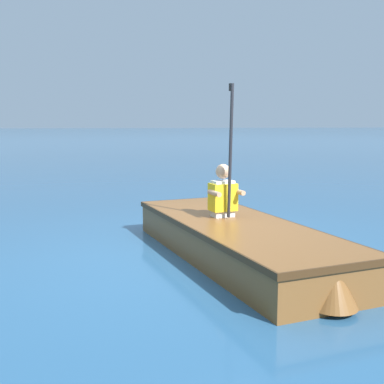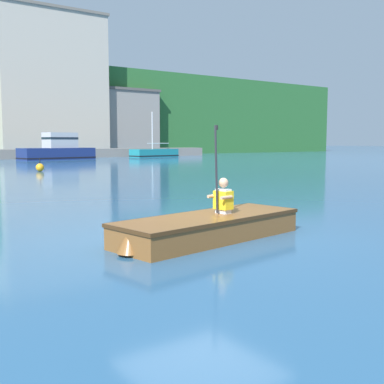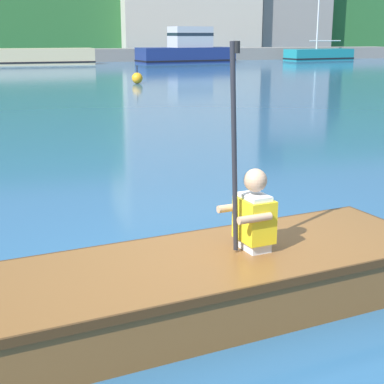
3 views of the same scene
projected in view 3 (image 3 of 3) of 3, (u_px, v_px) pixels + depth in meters
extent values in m
plane|color=#28567F|center=(210.00, 282.00, 4.78)|extent=(300.00, 300.00, 0.00)
cube|color=gray|center=(280.00, 13.00, 55.16)|extent=(6.79, 7.85, 7.68)
cube|color=slate|center=(29.00, 56.00, 41.51)|extent=(57.84, 2.40, 0.90)
cube|color=#CCB789|center=(46.00, 57.00, 38.31)|extent=(6.14, 2.15, 1.04)
cube|color=black|center=(46.00, 62.00, 38.40)|extent=(6.18, 2.19, 0.10)
cube|color=#197A84|center=(319.00, 55.00, 44.73)|extent=(5.58, 2.56, 0.84)
cube|color=black|center=(319.00, 58.00, 44.80)|extent=(5.62, 2.60, 0.10)
cylinder|color=silver|center=(318.00, 22.00, 44.01)|extent=(0.10, 0.10, 3.87)
cylinder|color=silver|center=(325.00, 41.00, 44.70)|extent=(2.93, 0.55, 0.07)
cube|color=navy|center=(186.00, 55.00, 40.56)|extent=(6.93, 3.14, 1.05)
cube|color=black|center=(186.00, 60.00, 40.65)|extent=(6.98, 3.18, 0.10)
cube|color=#B2B2B7|center=(190.00, 37.00, 40.38)|extent=(2.92, 2.13, 1.38)
cube|color=#19232D|center=(190.00, 34.00, 40.34)|extent=(2.94, 2.15, 0.20)
cube|color=brown|center=(212.00, 283.00, 4.26)|extent=(3.56, 1.62, 0.41)
cube|color=#432A13|center=(212.00, 260.00, 4.22)|extent=(3.61, 1.66, 0.06)
cube|color=#432A13|center=(212.00, 262.00, 4.22)|extent=(3.06, 1.35, 0.02)
cube|color=brown|center=(243.00, 257.00, 4.33)|extent=(0.32, 1.07, 0.03)
cube|color=silver|center=(254.00, 222.00, 4.30)|extent=(0.19, 0.26, 0.42)
cube|color=yellow|center=(254.00, 219.00, 4.29)|extent=(0.25, 0.32, 0.32)
sphere|color=tan|center=(255.00, 180.00, 4.22)|extent=(0.17, 0.17, 0.17)
cylinder|color=tan|center=(234.00, 207.00, 4.37)|extent=(0.27, 0.09, 0.06)
cylinder|color=tan|center=(255.00, 218.00, 4.11)|extent=(0.27, 0.09, 0.06)
cylinder|color=#232328|center=(234.00, 151.00, 4.08)|extent=(0.10, 0.05, 1.48)
cylinder|color=black|center=(236.00, 47.00, 3.90)|extent=(0.05, 0.05, 0.08)
sphere|color=orange|center=(137.00, 78.00, 23.72)|extent=(0.44, 0.44, 0.44)
cylinder|color=black|center=(137.00, 69.00, 23.63)|extent=(0.04, 0.04, 0.28)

